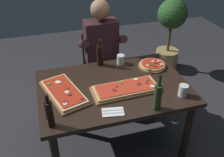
{
  "coord_description": "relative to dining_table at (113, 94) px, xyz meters",
  "views": [
    {
      "loc": [
        -0.56,
        -1.85,
        2.1
      ],
      "look_at": [
        0.0,
        0.05,
        0.79
      ],
      "focal_mm": 40.24,
      "sensor_mm": 36.0,
      "label": 1
    }
  ],
  "objects": [
    {
      "name": "oil_bottle_amber",
      "position": [
        -0.02,
        0.42,
        0.21
      ],
      "size": [
        0.07,
        0.07,
        0.29
      ],
      "color": "black",
      "rests_on": "dining_table"
    },
    {
      "name": "tumbler_far_side",
      "position": [
        0.55,
        -0.32,
        0.14
      ],
      "size": [
        0.08,
        0.08,
        0.11
      ],
      "color": "silver",
      "rests_on": "dining_table"
    },
    {
      "name": "vinegar_bottle_green",
      "position": [
        0.25,
        -0.42,
        0.22
      ],
      "size": [
        0.07,
        0.07,
        0.33
      ],
      "color": "#233819",
      "rests_on": "dining_table"
    },
    {
      "name": "pizza_rectangular_front",
      "position": [
        0.09,
        -0.1,
        0.12
      ],
      "size": [
        0.64,
        0.29,
        0.05
      ],
      "color": "brown",
      "rests_on": "dining_table"
    },
    {
      "name": "napkin_cutlery_set",
      "position": [
        -0.11,
        -0.36,
        0.1
      ],
      "size": [
        0.2,
        0.14,
        0.01
      ],
      "color": "white",
      "rests_on": "dining_table"
    },
    {
      "name": "dining_table",
      "position": [
        0.0,
        0.0,
        0.0
      ],
      "size": [
        1.4,
        0.96,
        0.74
      ],
      "color": "black",
      "rests_on": "ground_plane"
    },
    {
      "name": "pizza_round_far",
      "position": [
        0.49,
        0.22,
        0.12
      ],
      "size": [
        0.29,
        0.29,
        0.05
      ],
      "color": "brown",
      "rests_on": "dining_table"
    },
    {
      "name": "potted_plant_corner",
      "position": [
        1.27,
        1.28,
        0.0
      ],
      "size": [
        0.43,
        0.43,
        1.1
      ],
      "color": "tan",
      "rests_on": "ground_plane"
    },
    {
      "name": "pizza_rectangular_left",
      "position": [
        -0.47,
        0.0,
        0.12
      ],
      "size": [
        0.42,
        0.61,
        0.05
      ],
      "color": "brown",
      "rests_on": "dining_table"
    },
    {
      "name": "wine_bottle_dark",
      "position": [
        -0.61,
        -0.37,
        0.22
      ],
      "size": [
        0.06,
        0.06,
        0.29
      ],
      "color": "black",
      "rests_on": "dining_table"
    },
    {
      "name": "tumbler_near_camera",
      "position": [
        0.19,
        0.38,
        0.15
      ],
      "size": [
        0.08,
        0.08,
        0.1
      ],
      "color": "silver",
      "rests_on": "dining_table"
    },
    {
      "name": "seated_diner",
      "position": [
        0.08,
        0.74,
        0.1
      ],
      "size": [
        0.53,
        0.41,
        1.33
      ],
      "color": "#23232D",
      "rests_on": "ground_plane"
    },
    {
      "name": "diner_chair",
      "position": [
        0.08,
        0.86,
        -0.16
      ],
      "size": [
        0.44,
        0.44,
        0.87
      ],
      "color": "black",
      "rests_on": "ground_plane"
    },
    {
      "name": "ground_plane",
      "position": [
        0.0,
        0.0,
        -0.64
      ],
      "size": [
        6.4,
        6.4,
        0.0
      ],
      "primitive_type": "plane",
      "color": "#2D2D33"
    }
  ]
}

